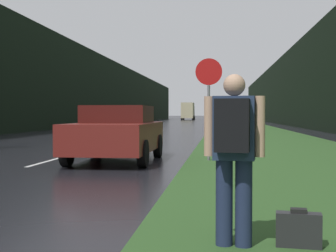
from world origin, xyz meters
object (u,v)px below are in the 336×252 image
Objects in this scene: suitcase at (299,230)px; delivery_truck at (188,111)px; car_passing_near at (117,133)px; stop_sign at (209,97)px; hitchhiker_with_backpack at (234,148)px.

delivery_truck is (-7.13, 89.17, 1.64)m from suitcase.
delivery_truck is at bearing 101.59° from suitcase.
stop_sign is at bearing -172.04° from car_passing_near.
stop_sign is 2.63m from car_passing_near.
hitchhiker_with_backpack is 0.98m from suitcase.
hitchhiker_with_backpack is 89.48m from delivery_truck.
hitchhiker_with_backpack is (0.43, -8.13, -0.76)m from stop_sign.
suitcase is at bearing -82.68° from stop_sign.
hitchhiker_with_backpack reaches higher than car_passing_near.
delivery_truck reaches higher than hitchhiker_with_backpack.
hitchhiker_with_backpack is 0.39× the size of car_passing_near.
delivery_truck is at bearing 101.20° from hitchhiker_with_backpack.
stop_sign is 8.27m from suitcase.
suitcase is at bearing 13.38° from hitchhiker_with_backpack.
car_passing_near is 81.53m from delivery_truck.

